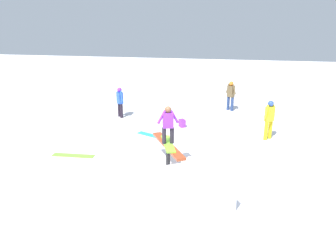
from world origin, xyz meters
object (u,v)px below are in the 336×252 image
Objects in this scene: bystander_brown at (231,94)px; loose_snowboard_lime at (73,156)px; main_rider_on_rail at (168,127)px; loose_snowboard_white at (316,189)px; bystander_yellow at (269,118)px; backpack_on_snow at (182,123)px; bystander_blue at (120,101)px; rail_feature at (168,148)px; loose_snowboard_cyan at (153,136)px.

bystander_brown is 8.92m from loose_snowboard_lime.
main_rider_on_rail is 4.61m from loose_snowboard_white.
bystander_yellow is 4.62× the size of backpack_on_snow.
loose_snowboard_lime is at bearing 136.85° from bystander_blue.
bystander_brown is 4.49× the size of backpack_on_snow.
rail_feature reaches higher than backpack_on_snow.
backpack_on_snow is (1.41, -0.98, 0.16)m from loose_snowboard_cyan.
bystander_blue is 4.29× the size of backpack_on_snow.
main_rider_on_rail is 0.98× the size of bystander_brown.
bystander_blue is 1.05× the size of loose_snowboard_white.
bystander_yellow reaches higher than loose_snowboard_white.
loose_snowboard_cyan is at bearing 99.29° from bystander_brown.
bystander_brown is at bearing -118.71° from bystander_yellow.
rail_feature is at bearing 171.96° from loose_snowboard_lime.
rail_feature is 3.51m from loose_snowboard_lime.
main_rider_on_rail is 3.72m from loose_snowboard_lime.
bystander_yellow reaches higher than bystander_brown.
rail_feature is 1.57× the size of loose_snowboard_white.
bystander_yellow reaches higher than bystander_blue.
bystander_yellow is at bearing -159.14° from loose_snowboard_lime.
rail_feature reaches higher than loose_snowboard_cyan.
bystander_yellow is at bearing 153.13° from bystander_brown.
bystander_brown reaches higher than bystander_blue.
loose_snowboard_cyan is (2.80, 1.17, -1.38)m from main_rider_on_rail.
bystander_brown is 1.10× the size of loose_snowboard_white.
bystander_brown is at bearing 114.46° from backpack_on_snow.
bystander_brown is at bearing 81.39° from loose_snowboard_cyan.
loose_snowboard_cyan is (-0.54, 4.56, -0.87)m from bystander_yellow.
loose_snowboard_white is at bearing -7.10° from loose_snowboard_cyan.
bystander_blue is at bearing 2.84° from rail_feature.
main_rider_on_rail is at bearing -30.57° from backpack_on_snow.
loose_snowboard_white is at bearing 54.40° from bystander_yellow.
rail_feature is at bearing 170.90° from bystander_blue.
backpack_on_snow is at bearing -63.09° from bystander_yellow.
rail_feature is at bearing -42.71° from loose_snowboard_cyan.
bystander_brown is (7.42, -1.85, -0.54)m from main_rider_on_rail.
bystander_blue reaches higher than loose_snowboard_white.
rail_feature is 6.44× the size of backpack_on_snow.
main_rider_on_rail is 1.01× the size of loose_snowboard_cyan.
loose_snowboard_lime is at bearing -107.41° from loose_snowboard_cyan.
loose_snowboard_white is 6.49m from loose_snowboard_cyan.
loose_snowboard_white is at bearing 170.20° from loose_snowboard_lime.
loose_snowboard_cyan is at bearing 53.41° from loose_snowboard_white.
bystander_blue is at bearing -64.33° from bystander_yellow.
rail_feature is at bearing 77.16° from loose_snowboard_white.
loose_snowboard_white is 7.84m from loose_snowboard_lime.
bystander_brown reaches higher than backpack_on_snow.
bystander_yellow reaches higher than loose_snowboard_cyan.
loose_snowboard_cyan is at bearing -135.24° from loose_snowboard_lime.
main_rider_on_rail reaches higher than bystander_brown.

